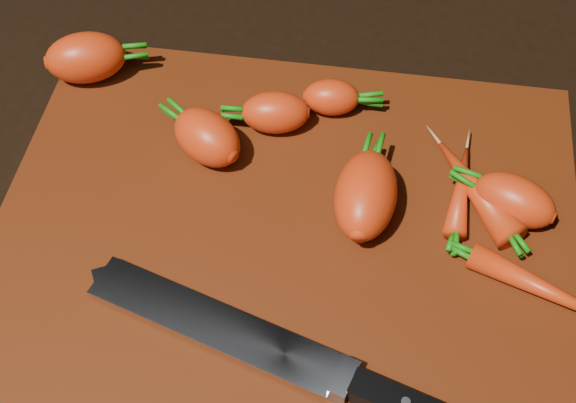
# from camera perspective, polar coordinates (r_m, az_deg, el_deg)

# --- Properties ---
(ground) EXTENTS (2.00, 2.00, 0.01)m
(ground) POSITION_cam_1_polar(r_m,az_deg,el_deg) (0.70, -0.12, -2.37)
(ground) COLOR black
(cutting_board) EXTENTS (0.50, 0.40, 0.01)m
(cutting_board) POSITION_cam_1_polar(r_m,az_deg,el_deg) (0.69, -0.12, -1.85)
(cutting_board) COLOR #551F09
(cutting_board) RESTS_ON ground
(carrot_0) EXTENTS (0.09, 0.07, 0.05)m
(carrot_0) POSITION_cam_1_polar(r_m,az_deg,el_deg) (0.82, -14.18, 9.89)
(carrot_0) COLOR red
(carrot_0) RESTS_ON cutting_board
(carrot_1) EXTENTS (0.08, 0.08, 0.05)m
(carrot_1) POSITION_cam_1_polar(r_m,az_deg,el_deg) (0.72, -5.78, 4.57)
(carrot_1) COLOR red
(carrot_1) RESTS_ON cutting_board
(carrot_2) EXTENTS (0.06, 0.09, 0.05)m
(carrot_2) POSITION_cam_1_polar(r_m,az_deg,el_deg) (0.68, 5.54, 0.45)
(carrot_2) COLOR red
(carrot_2) RESTS_ON cutting_board
(carrot_3) EXTENTS (0.07, 0.05, 0.04)m
(carrot_3) POSITION_cam_1_polar(r_m,az_deg,el_deg) (0.75, -0.91, 6.35)
(carrot_3) COLOR red
(carrot_3) RESTS_ON cutting_board
(carrot_4) EXTENTS (0.06, 0.04, 0.03)m
(carrot_4) POSITION_cam_1_polar(r_m,az_deg,el_deg) (0.76, 3.10, 7.42)
(carrot_4) COLOR red
(carrot_4) RESTS_ON cutting_board
(carrot_5) EXTENTS (0.08, 0.07, 0.04)m
(carrot_5) POSITION_cam_1_polar(r_m,az_deg,el_deg) (0.70, 15.83, 0.10)
(carrot_5) COLOR red
(carrot_5) RESTS_ON cutting_board
(carrot_6) EXTENTS (0.03, 0.10, 0.02)m
(carrot_6) POSITION_cam_1_polar(r_m,az_deg,el_deg) (0.71, 12.19, 0.82)
(carrot_6) COLOR red
(carrot_6) RESTS_ON cutting_board
(carrot_7) EXTENTS (0.13, 0.07, 0.02)m
(carrot_7) POSITION_cam_1_polar(r_m,az_deg,el_deg) (0.67, 17.98, -6.07)
(carrot_7) COLOR red
(carrot_7) RESTS_ON cutting_board
(carrot_8) EXTENTS (0.09, 0.11, 0.03)m
(carrot_8) POSITION_cam_1_polar(r_m,az_deg,el_deg) (0.71, 13.15, 0.88)
(carrot_8) COLOR red
(carrot_8) RESTS_ON cutting_board
(knife) EXTENTS (0.33, 0.13, 0.02)m
(knife) POSITION_cam_1_polar(r_m,az_deg,el_deg) (0.63, -3.68, -9.36)
(knife) COLOR gray
(knife) RESTS_ON cutting_board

